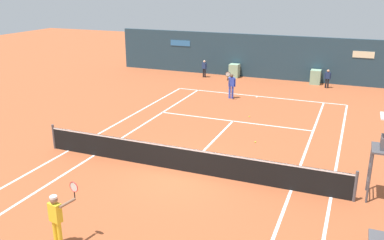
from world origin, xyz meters
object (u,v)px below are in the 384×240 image
at_px(player_on_baseline, 231,84).
at_px(ball_kid_centre_post, 204,67).
at_px(ball_kid_left_post, 328,77).
at_px(tennis_ball_mid_court, 255,142).
at_px(tennis_ball_near_service_line, 249,117).
at_px(player_near_side, 57,216).

bearing_deg(player_on_baseline, ball_kid_centre_post, -69.25).
relative_size(ball_kid_left_post, tennis_ball_mid_court, 18.50).
relative_size(player_on_baseline, tennis_ball_near_service_line, 25.99).
relative_size(player_near_side, tennis_ball_near_service_line, 25.84).
bearing_deg(tennis_ball_near_service_line, player_on_baseline, 121.95).
relative_size(player_on_baseline, ball_kid_centre_post, 1.37).
xyz_separation_m(player_on_baseline, tennis_ball_near_service_line, (2.00, -3.21, -0.87)).
bearing_deg(player_on_baseline, player_near_side, 75.32).
height_order(player_near_side, tennis_ball_near_service_line, player_near_side).
height_order(player_near_side, ball_kid_left_post, player_near_side).
bearing_deg(tennis_ball_mid_court, player_on_baseline, 115.44).
height_order(player_on_baseline, player_near_side, player_on_baseline).
relative_size(player_near_side, ball_kid_left_post, 1.40).
bearing_deg(player_near_side, ball_kid_left_post, 86.83).
bearing_deg(player_near_side, player_on_baseline, 100.82).
bearing_deg(player_on_baseline, tennis_ball_mid_court, 100.35).
height_order(player_on_baseline, tennis_ball_mid_court, player_on_baseline).
bearing_deg(tennis_ball_near_service_line, tennis_ball_mid_court, -71.26).
height_order(tennis_ball_near_service_line, tennis_ball_mid_court, same).
relative_size(ball_kid_left_post, tennis_ball_near_service_line, 18.50).
bearing_deg(ball_kid_left_post, tennis_ball_near_service_line, 62.79).
bearing_deg(tennis_ball_mid_court, ball_kid_left_post, 80.17).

